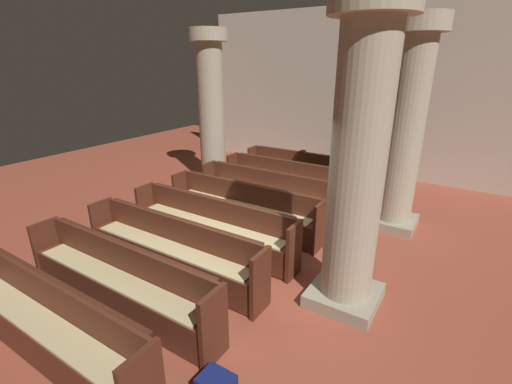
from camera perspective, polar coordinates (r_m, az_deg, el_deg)
ground_plane at (r=5.87m, az=-1.98°, el=-11.54°), size 19.20×19.20×0.00m
back_wall at (r=10.60m, az=17.29°, el=14.90°), size 10.00×0.16×4.50m
pew_row_0 at (r=9.18m, az=7.90°, el=3.59°), size 3.24×0.47×0.89m
pew_row_1 at (r=8.36m, az=5.16°, el=2.01°), size 3.24×0.46×0.89m
pew_row_2 at (r=7.57m, az=1.85°, el=0.10°), size 3.24×0.46×0.89m
pew_row_3 at (r=6.82m, az=-2.21°, el=-2.24°), size 3.24×0.47×0.89m
pew_row_4 at (r=6.13m, az=-7.24°, el=-5.11°), size 3.24×0.46×0.89m
pew_row_5 at (r=5.52m, az=-13.53°, el=-8.61°), size 3.24×0.46×0.89m
pew_row_6 at (r=5.02m, az=-21.40°, el=-12.75°), size 3.24×0.47×0.89m
pew_row_7 at (r=4.65m, az=-31.08°, el=-17.36°), size 3.24×0.46×0.89m
pillar_aisle_side at (r=7.08m, az=22.92°, el=9.80°), size 0.96×0.96×3.85m
pillar_far_side at (r=9.48m, az=-7.24°, el=13.53°), size 0.96×0.96×3.85m
pillar_aisle_rear at (r=4.37m, az=16.11°, el=4.89°), size 0.96×0.96×3.85m
lectern at (r=10.05m, az=15.38°, el=4.36°), size 0.48×0.45×1.08m
hymn_book at (r=9.31m, az=7.49°, el=6.52°), size 0.13×0.21×0.03m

